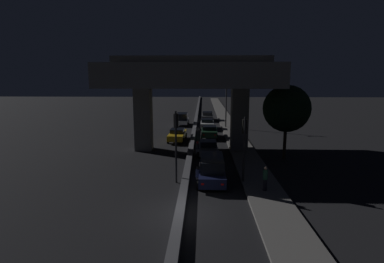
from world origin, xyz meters
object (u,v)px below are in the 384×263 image
at_px(car_white_second_oncoming, 182,119).
at_px(motorcycle_white_filtering_mid, 197,150).
at_px(car_dark_green_third, 209,132).
at_px(car_grey_fifth, 207,116).
at_px(traffic_light_left_of_median, 176,134).
at_px(car_grey_second, 208,148).
at_px(street_lamp, 224,97).
at_px(pedestrian_on_sidewalk, 265,179).
at_px(car_taxi_yellow_lead_oncoming, 177,135).
at_px(traffic_light_right_of_median, 244,138).
at_px(car_white_fourth, 207,124).
at_px(car_dark_blue_lead, 212,169).
at_px(motorcycle_black_filtering_near, 198,178).

bearing_deg(car_white_second_oncoming, motorcycle_white_filtering_mid, 8.94).
xyz_separation_m(car_dark_green_third, car_grey_fifth, (-0.02, 15.09, 0.01)).
height_order(traffic_light_left_of_median, car_grey_second, traffic_light_left_of_median).
height_order(traffic_light_left_of_median, street_lamp, street_lamp).
height_order(car_grey_second, pedestrian_on_sidewalk, pedestrian_on_sidewalk).
distance_m(car_taxi_yellow_lead_oncoming, pedestrian_on_sidewalk, 17.28).
relative_size(traffic_light_right_of_median, car_grey_second, 1.11).
bearing_deg(car_grey_second, pedestrian_on_sidewalk, -161.37).
bearing_deg(traffic_light_right_of_median, motorcycle_white_filtering_mid, 114.60).
xyz_separation_m(car_grey_second, car_grey_fifth, (0.27, 23.46, 0.05)).
distance_m(traffic_light_left_of_median, car_white_fourth, 22.66).
relative_size(traffic_light_right_of_median, car_dark_blue_lead, 0.98).
height_order(motorcycle_white_filtering_mid, pedestrian_on_sidewalk, pedestrian_on_sidewalk).
distance_m(traffic_light_right_of_median, car_white_fourth, 22.60).
bearing_deg(motorcycle_white_filtering_mid, traffic_light_right_of_median, -158.72).
bearing_deg(motorcycle_white_filtering_mid, car_white_fourth, -7.51).
height_order(traffic_light_left_of_median, motorcycle_white_filtering_mid, traffic_light_left_of_median).
distance_m(traffic_light_right_of_median, car_white_second_oncoming, 26.39).
distance_m(traffic_light_left_of_median, car_dark_green_third, 16.41).
relative_size(car_grey_second, car_white_second_oncoming, 1.03).
xyz_separation_m(car_grey_fifth, car_white_second_oncoming, (-3.97, -5.45, 0.23)).
distance_m(car_dark_blue_lead, car_dark_green_third, 15.75).
relative_size(car_dark_blue_lead, car_grey_fifth, 1.05).
height_order(car_grey_second, motorcycle_white_filtering_mid, car_grey_second).
height_order(traffic_light_right_of_median, car_white_fourth, traffic_light_right_of_median).
bearing_deg(street_lamp, car_dark_green_third, -107.29).
distance_m(traffic_light_left_of_median, motorcycle_black_filtering_near, 3.29).
distance_m(car_grey_second, car_taxi_yellow_lead_oncoming, 7.31).
bearing_deg(traffic_light_left_of_median, car_dark_green_third, 80.64).
bearing_deg(street_lamp, car_white_second_oncoming, 160.03).
bearing_deg(car_white_fourth, car_white_second_oncoming, 50.49).
height_order(street_lamp, car_grey_fifth, street_lamp).
height_order(traffic_light_right_of_median, car_dark_blue_lead, traffic_light_right_of_median).
distance_m(street_lamp, pedestrian_on_sidewalk, 25.39).
distance_m(car_grey_second, car_white_second_oncoming, 18.38).
relative_size(traffic_light_left_of_median, car_grey_fifth, 1.11).
xyz_separation_m(street_lamp, car_dark_green_third, (-2.29, -7.36, -3.79)).
xyz_separation_m(car_white_fourth, car_grey_fifth, (0.17, 8.70, 0.03)).
relative_size(traffic_light_right_of_median, car_taxi_yellow_lead_oncoming, 0.97).
distance_m(car_grey_second, pedestrian_on_sidewalk, 10.01).
bearing_deg(car_grey_second, car_taxi_yellow_lead_oncoming, 26.81).
height_order(car_white_second_oncoming, motorcycle_white_filtering_mid, car_white_second_oncoming).
bearing_deg(car_white_second_oncoming, car_grey_second, 12.20).
distance_m(traffic_light_right_of_median, car_taxi_yellow_lead_oncoming, 15.38).
bearing_deg(car_dark_blue_lead, pedestrian_on_sidewalk, -120.63).
bearing_deg(pedestrian_on_sidewalk, traffic_light_right_of_median, 122.40).
bearing_deg(car_white_fourth, pedestrian_on_sidewalk, -171.20).
relative_size(car_grey_second, pedestrian_on_sidewalk, 2.68).
bearing_deg(motorcycle_white_filtering_mid, pedestrian_on_sidewalk, -157.08).
xyz_separation_m(car_dark_blue_lead, car_taxi_yellow_lead_oncoming, (-3.61, 13.82, -0.21)).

